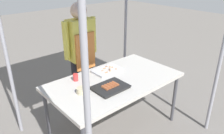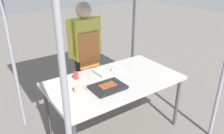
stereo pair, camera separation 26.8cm
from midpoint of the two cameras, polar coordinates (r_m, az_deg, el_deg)
name	(u,v)px [view 1 (the left image)]	position (r m, az deg, el deg)	size (l,w,h in m)	color
ground_plane	(114,129)	(3.13, -1.92, -15.54)	(18.00, 18.00, 0.00)	#66605B
stall_table	(115,83)	(2.74, -2.12, -4.26)	(1.60, 0.90, 0.75)	#B7B2A8
tray_grilled_sausages	(110,87)	(2.51, -3.51, -5.22)	(0.38, 0.29, 0.05)	black
tray_meat_skewers	(107,70)	(2.91, -3.81, -0.90)	(0.37, 0.24, 0.04)	silver
condiment_bowl	(82,91)	(2.46, -10.72, -5.98)	(0.12, 0.12, 0.06)	#BFB28C
drink_cup_near_edge	(76,77)	(2.73, -12.04, -2.65)	(0.06, 0.06, 0.08)	red
vendor_woman	(81,50)	(3.17, -10.28, 4.22)	(0.52, 0.23, 1.59)	black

